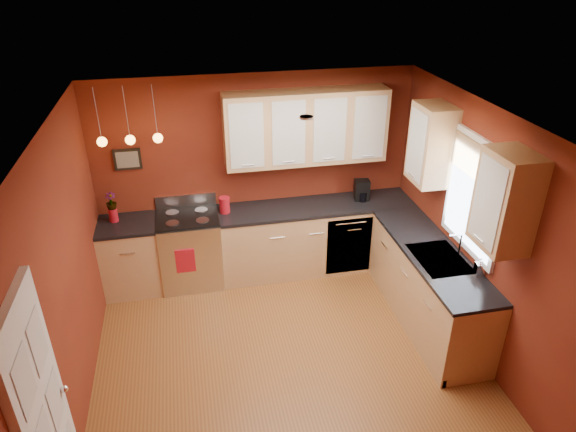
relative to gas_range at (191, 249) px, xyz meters
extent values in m
plane|color=brown|center=(0.92, -1.80, -0.48)|extent=(4.20, 4.20, 0.00)
cube|color=white|center=(0.92, -1.80, 2.12)|extent=(4.00, 4.20, 0.02)
cube|color=maroon|center=(0.92, 0.30, 0.82)|extent=(4.00, 0.02, 2.60)
cube|color=maroon|center=(-1.08, -1.80, 0.82)|extent=(0.02, 4.20, 2.60)
cube|color=maroon|center=(2.92, -1.80, 0.82)|extent=(0.02, 4.20, 2.60)
cube|color=tan|center=(-0.73, 0.00, -0.03)|extent=(0.70, 0.60, 0.90)
cube|color=tan|center=(1.65, 0.00, -0.03)|extent=(2.54, 0.60, 0.90)
cube|color=tan|center=(2.62, -1.35, -0.03)|extent=(0.60, 2.10, 0.90)
cube|color=black|center=(-0.73, 0.00, 0.44)|extent=(0.70, 0.62, 0.04)
cube|color=black|center=(1.65, 0.00, 0.44)|extent=(2.54, 0.62, 0.04)
cube|color=black|center=(2.62, -1.35, 0.44)|extent=(0.62, 2.10, 0.04)
cube|color=silver|center=(0.00, 0.00, -0.02)|extent=(0.76, 0.64, 0.92)
cube|color=black|center=(0.00, -0.30, 0.00)|extent=(0.55, 0.02, 0.32)
cylinder|color=silver|center=(0.00, -0.31, 0.24)|extent=(0.60, 0.02, 0.02)
cube|color=black|center=(0.00, 0.00, 0.45)|extent=(0.76, 0.60, 0.03)
cylinder|color=gray|center=(-0.18, -0.14, 0.47)|extent=(0.16, 0.16, 0.01)
cylinder|color=gray|center=(0.18, -0.14, 0.47)|extent=(0.16, 0.16, 0.01)
cylinder|color=gray|center=(-0.18, 0.14, 0.47)|extent=(0.16, 0.16, 0.01)
cylinder|color=gray|center=(0.18, 0.14, 0.47)|extent=(0.16, 0.16, 0.01)
cube|color=silver|center=(0.00, 0.30, 0.55)|extent=(0.76, 0.04, 0.16)
cube|color=silver|center=(2.02, -0.29, -0.03)|extent=(0.60, 0.02, 0.80)
cube|color=gray|center=(2.62, -1.50, 0.43)|extent=(0.50, 0.70, 0.05)
cube|color=black|center=(2.62, -1.33, 0.42)|extent=(0.42, 0.30, 0.02)
cube|color=black|center=(2.62, -1.67, 0.42)|extent=(0.42, 0.30, 0.02)
cylinder|color=white|center=(2.84, -1.50, 0.60)|extent=(0.02, 0.02, 0.28)
cylinder|color=white|center=(2.77, -1.50, 0.73)|extent=(0.16, 0.02, 0.02)
cube|color=white|center=(2.90, -1.50, 1.17)|extent=(0.04, 1.02, 1.22)
cube|color=white|center=(2.89, -1.50, 1.17)|extent=(0.01, 0.90, 1.10)
cube|color=#A58152|center=(2.87, -1.50, 1.54)|extent=(0.02, 0.96, 0.36)
cube|color=white|center=(-1.05, -3.00, 0.54)|extent=(0.06, 0.82, 2.05)
cube|color=silver|center=(-1.02, -3.18, 1.12)|extent=(0.00, 0.28, 0.40)
cube|color=silver|center=(-1.02, -2.82, 1.12)|extent=(0.00, 0.28, 0.40)
cube|color=silver|center=(-1.02, -2.82, 0.57)|extent=(0.00, 0.28, 0.40)
sphere|color=white|center=(-0.99, -2.67, 0.52)|extent=(0.06, 0.06, 0.06)
cube|color=tan|center=(1.52, 0.12, 1.47)|extent=(2.00, 0.35, 0.90)
cube|color=tan|center=(2.75, -1.48, 1.47)|extent=(0.35, 1.95, 0.90)
cube|color=black|center=(-0.63, 0.28, 1.17)|extent=(0.32, 0.03, 0.26)
cylinder|color=gray|center=(-0.83, -0.05, 1.82)|extent=(0.01, 0.01, 0.60)
sphere|color=#FFA53F|center=(-0.83, -0.05, 1.52)|extent=(0.11, 0.11, 0.11)
cylinder|color=gray|center=(-0.53, -0.05, 1.82)|extent=(0.01, 0.01, 0.60)
sphere|color=#FFA53F|center=(-0.53, -0.05, 1.52)|extent=(0.11, 0.11, 0.11)
cylinder|color=gray|center=(-0.23, -0.05, 1.82)|extent=(0.01, 0.01, 0.60)
sphere|color=#FFA53F|center=(-0.23, -0.05, 1.52)|extent=(0.11, 0.11, 0.11)
cylinder|color=#B21320|center=(0.47, 0.04, 0.55)|extent=(0.13, 0.13, 0.19)
cylinder|color=#B21320|center=(0.47, 0.04, 0.66)|extent=(0.14, 0.14, 0.02)
cylinder|color=#B21320|center=(-0.87, 0.09, 0.54)|extent=(0.11, 0.11, 0.17)
imported|color=#B21320|center=(-0.87, 0.09, 0.72)|extent=(0.13, 0.13, 0.23)
cube|color=black|center=(2.27, 0.05, 0.59)|extent=(0.20, 0.18, 0.27)
cylinder|color=black|center=(2.27, -0.01, 0.52)|extent=(0.12, 0.12, 0.12)
imported|color=white|center=(2.87, -1.86, 0.56)|extent=(0.10, 0.10, 0.20)
cube|color=#B21320|center=(-0.07, -0.33, 0.04)|extent=(0.23, 0.02, 0.32)
camera|label=1|loc=(0.07, -5.71, 3.44)|focal=32.00mm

